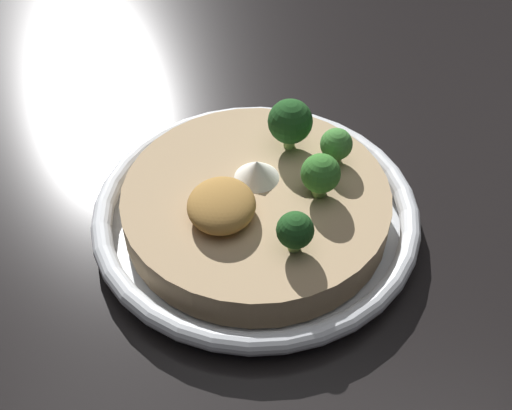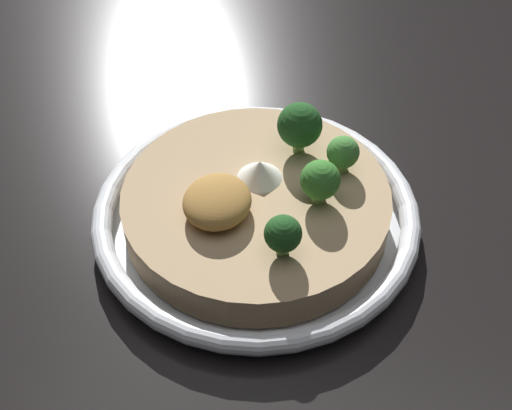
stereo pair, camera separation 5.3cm
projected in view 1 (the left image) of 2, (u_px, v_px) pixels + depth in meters
ground_plane at (256, 224)px, 0.55m from camera, size 6.00×6.00×0.00m
risotto_bowl at (256, 210)px, 0.53m from camera, size 0.27×0.27×0.04m
cheese_sprinkle at (261, 170)px, 0.52m from camera, size 0.04×0.04×0.02m
crispy_onion_garnish at (221, 205)px, 0.49m from camera, size 0.06×0.05×0.02m
broccoli_front at (320, 170)px, 0.50m from camera, size 0.03×0.03×0.04m
broccoli_right at (290, 122)px, 0.54m from camera, size 0.04×0.04×0.05m
broccoli_left at (295, 231)px, 0.46m from camera, size 0.03×0.03×0.03m
broccoli_front_right at (336, 145)px, 0.53m from camera, size 0.03×0.03×0.03m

